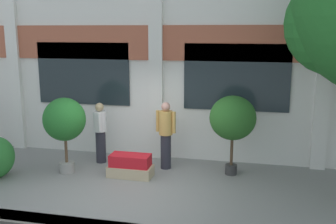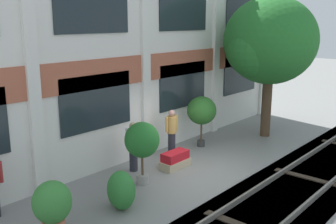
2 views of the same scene
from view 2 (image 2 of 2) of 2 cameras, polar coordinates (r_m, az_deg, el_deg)
ground_plane at (r=12.63m, az=4.64°, el=-8.61°), size 80.00×80.00×0.00m
apartment_facade at (r=13.50m, az=-4.23°, el=8.87°), size 17.07×0.64×7.36m
rail_tracks at (r=11.40m, az=16.24°, el=-12.37°), size 24.71×2.80×0.43m
broadleaf_tree at (r=16.20m, az=14.59°, el=9.63°), size 3.86×3.67×5.62m
potted_plant_square_trough at (r=12.83m, az=1.04°, el=-6.99°), size 1.07×0.53×0.54m
potted_plant_terracotta_small at (r=14.67m, az=4.91°, el=0.15°), size 1.10×1.10×1.93m
potted_plant_stone_basin at (r=9.24m, az=-16.45°, el=-12.83°), size 0.87×0.87×1.27m
potted_plant_tall_urn at (r=11.32m, az=-3.79°, el=-4.25°), size 1.01×1.01×1.86m
resident_by_doorway at (r=12.42m, az=-5.07°, el=-4.82°), size 0.34×0.50×1.59m
resident_watching_tracks at (r=13.59m, az=0.54°, el=-2.92°), size 0.52×0.34×1.69m
topiary_hedge at (r=10.19m, az=-6.80°, el=-11.19°), size 1.04×1.15×0.99m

